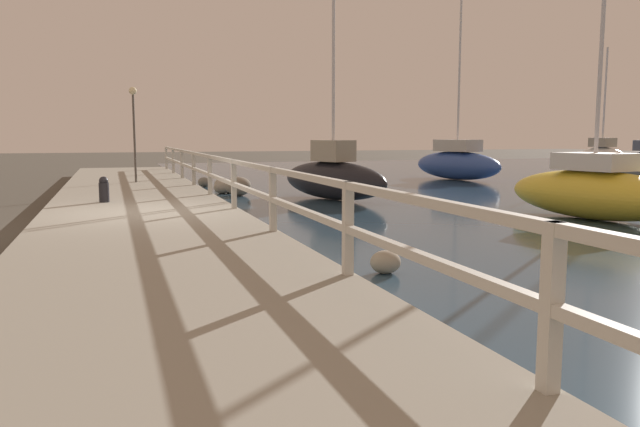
{
  "coord_description": "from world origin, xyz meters",
  "views": [
    {
      "loc": [
        -0.55,
        -12.59,
        1.84
      ],
      "look_at": [
        2.8,
        -2.59,
        0.52
      ],
      "focal_mm": 35.0,
      "sensor_mm": 36.0,
      "label": 1
    }
  ],
  "objects_px": {
    "sailboat_blue": "(457,163)",
    "sailboat_white": "(601,159)",
    "sailboat_black": "(333,177)",
    "dock_lamp": "(134,114)",
    "mooring_bollard": "(104,189)",
    "sailboat_yellow": "(594,191)"
  },
  "relations": [
    {
      "from": "mooring_bollard",
      "to": "sailboat_white",
      "type": "xyz_separation_m",
      "value": [
        21.94,
        8.8,
        0.1
      ]
    },
    {
      "from": "sailboat_blue",
      "to": "sailboat_black",
      "type": "bearing_deg",
      "value": -154.06
    },
    {
      "from": "sailboat_blue",
      "to": "sailboat_black",
      "type": "relative_size",
      "value": 1.23
    },
    {
      "from": "sailboat_blue",
      "to": "sailboat_white",
      "type": "height_order",
      "value": "sailboat_blue"
    },
    {
      "from": "sailboat_yellow",
      "to": "sailboat_white",
      "type": "distance_m",
      "value": 17.1
    },
    {
      "from": "sailboat_black",
      "to": "sailboat_blue",
      "type": "bearing_deg",
      "value": 18.91
    },
    {
      "from": "dock_lamp",
      "to": "sailboat_black",
      "type": "distance_m",
      "value": 6.85
    },
    {
      "from": "sailboat_black",
      "to": "sailboat_yellow",
      "type": "bearing_deg",
      "value": -74.88
    },
    {
      "from": "mooring_bollard",
      "to": "sailboat_yellow",
      "type": "xyz_separation_m",
      "value": [
        10.23,
        -3.67,
        -0.01
      ]
    },
    {
      "from": "sailboat_yellow",
      "to": "sailboat_white",
      "type": "relative_size",
      "value": 1.36
    },
    {
      "from": "sailboat_blue",
      "to": "mooring_bollard",
      "type": "bearing_deg",
      "value": -161.84
    },
    {
      "from": "mooring_bollard",
      "to": "sailboat_white",
      "type": "bearing_deg",
      "value": 21.86
    },
    {
      "from": "mooring_bollard",
      "to": "sailboat_yellow",
      "type": "distance_m",
      "value": 10.87
    },
    {
      "from": "sailboat_yellow",
      "to": "sailboat_white",
      "type": "xyz_separation_m",
      "value": [
        11.71,
        12.47,
        0.12
      ]
    },
    {
      "from": "sailboat_black",
      "to": "sailboat_white",
      "type": "bearing_deg",
      "value": 3.43
    },
    {
      "from": "dock_lamp",
      "to": "sailboat_white",
      "type": "relative_size",
      "value": 0.51
    },
    {
      "from": "sailboat_yellow",
      "to": "sailboat_blue",
      "type": "xyz_separation_m",
      "value": [
        3.69,
        11.92,
        0.08
      ]
    },
    {
      "from": "sailboat_white",
      "to": "sailboat_black",
      "type": "bearing_deg",
      "value": -157.58
    },
    {
      "from": "dock_lamp",
      "to": "sailboat_black",
      "type": "xyz_separation_m",
      "value": [
        5.3,
        -3.91,
        -1.85
      ]
    },
    {
      "from": "sailboat_black",
      "to": "mooring_bollard",
      "type": "bearing_deg",
      "value": 179.44
    },
    {
      "from": "sailboat_yellow",
      "to": "sailboat_white",
      "type": "bearing_deg",
      "value": 35.05
    },
    {
      "from": "mooring_bollard",
      "to": "dock_lamp",
      "type": "distance_m",
      "value": 6.4
    }
  ]
}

